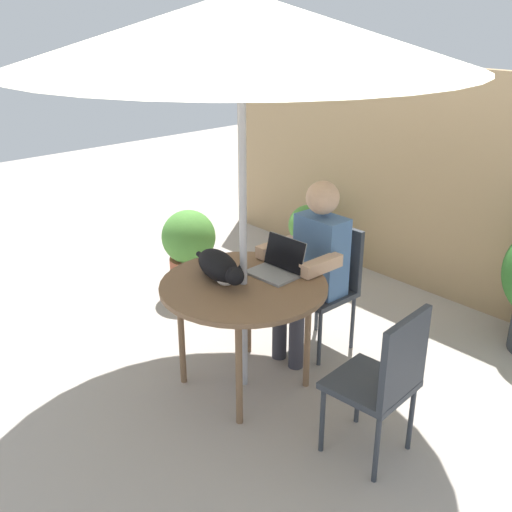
{
  "coord_description": "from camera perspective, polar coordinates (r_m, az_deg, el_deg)",
  "views": [
    {
      "loc": [
        2.49,
        -2.13,
        2.26
      ],
      "look_at": [
        0.0,
        0.1,
        0.86
      ],
      "focal_mm": 42.33,
      "sensor_mm": 36.0,
      "label": 1
    }
  ],
  "objects": [
    {
      "name": "ground_plane",
      "position": [
        3.98,
        -1.1,
        -11.92
      ],
      "size": [
        14.0,
        14.0,
        0.0
      ],
      "primitive_type": "plane",
      "color": "#ADA399"
    },
    {
      "name": "chair_empty",
      "position": [
        3.19,
        12.12,
        -11.01
      ],
      "size": [
        0.43,
        0.43,
        0.88
      ],
      "color": "#33383F",
      "rests_on": "ground"
    },
    {
      "name": "patio_table",
      "position": [
        3.65,
        -1.17,
        -3.44
      ],
      "size": [
        1.01,
        1.01,
        0.71
      ],
      "color": "brown",
      "rests_on": "ground"
    },
    {
      "name": "potted_plant_near_fence",
      "position": [
        4.99,
        -6.33,
        0.71
      ],
      "size": [
        0.44,
        0.44,
        0.73
      ],
      "color": "#9E5138",
      "rests_on": "ground"
    },
    {
      "name": "potted_plant_by_chair",
      "position": [
        5.56,
        4.97,
        2.12
      ],
      "size": [
        0.37,
        0.37,
        0.59
      ],
      "color": "#595654",
      "rests_on": "ground"
    },
    {
      "name": "fence_back",
      "position": [
        5.08,
        17.05,
        6.35
      ],
      "size": [
        4.93,
        0.08,
        1.84
      ],
      "primitive_type": "cube",
      "color": "tan",
      "rests_on": "ground"
    },
    {
      "name": "laptop",
      "position": [
        3.74,
        2.19,
        -0.7
      ],
      "size": [
        0.31,
        0.27,
        0.21
      ],
      "color": "gray",
      "rests_on": "patio_table"
    },
    {
      "name": "patio_umbrella",
      "position": [
        3.28,
        -1.39,
        20.62
      ],
      "size": [
        2.49,
        2.49,
        2.33
      ],
      "color": "#B7B7BC",
      "rests_on": "ground"
    },
    {
      "name": "cat",
      "position": [
        3.64,
        -3.43,
        -1.07
      ],
      "size": [
        0.63,
        0.28,
        0.17
      ],
      "color": "black",
      "rests_on": "patio_table"
    },
    {
      "name": "chair_occupied",
      "position": [
        4.2,
        6.85,
        -2.03
      ],
      "size": [
        0.4,
        0.4,
        0.88
      ],
      "color": "#33383F",
      "rests_on": "ground"
    },
    {
      "name": "person_seated",
      "position": [
        4.03,
        5.47,
        -0.45
      ],
      "size": [
        0.48,
        0.48,
        1.22
      ],
      "color": "#4C72A5",
      "rests_on": "ground"
    }
  ]
}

